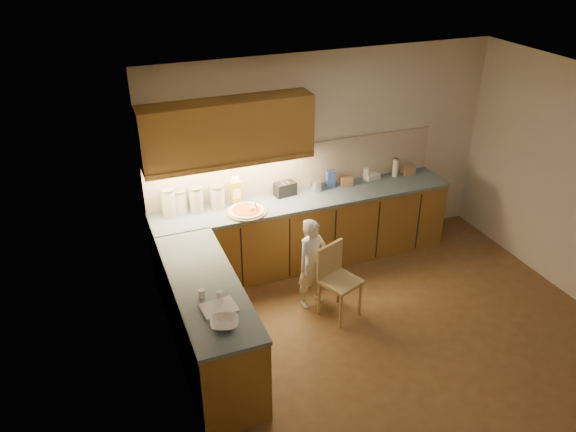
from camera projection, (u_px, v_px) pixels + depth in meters
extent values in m
plane|color=brown|center=(398.00, 335.00, 6.00)|extent=(4.50, 4.50, 0.00)
cube|color=beige|center=(324.00, 156.00, 7.02)|extent=(4.50, 0.04, 2.60)
cube|color=beige|center=(574.00, 368.00, 3.74)|extent=(4.50, 0.04, 2.60)
cube|color=beige|center=(178.00, 278.00, 4.66)|extent=(0.04, 4.00, 2.60)
cube|color=white|center=(427.00, 97.00, 4.76)|extent=(4.50, 4.00, 0.04)
cube|color=olive|center=(305.00, 232.00, 7.06)|extent=(3.75, 0.60, 0.88)
cube|color=olive|center=(208.00, 323.00, 5.49)|extent=(0.60, 2.00, 0.88)
cube|color=#4D616F|center=(305.00, 199.00, 6.84)|extent=(3.77, 0.62, 0.04)
cube|color=#4D616F|center=(205.00, 284.00, 5.27)|extent=(0.62, 2.02, 0.04)
cube|color=black|center=(191.00, 269.00, 6.33)|extent=(0.02, 0.01, 0.80)
cube|color=black|center=(242.00, 258.00, 6.52)|extent=(0.02, 0.01, 0.80)
cube|color=black|center=(290.00, 248.00, 6.71)|extent=(0.02, 0.01, 0.80)
cube|color=black|center=(335.00, 239.00, 6.90)|extent=(0.02, 0.01, 0.80)
cube|color=black|center=(378.00, 230.00, 7.09)|extent=(0.02, 0.01, 0.80)
cube|color=black|center=(418.00, 222.00, 7.29)|extent=(0.02, 0.01, 0.80)
cube|color=#C1AD95|center=(297.00, 167.00, 6.93)|extent=(3.75, 0.02, 0.58)
cube|color=olive|center=(228.00, 131.00, 6.21)|extent=(1.95, 0.35, 0.70)
cube|color=olive|center=(233.00, 166.00, 6.23)|extent=(1.95, 0.02, 0.06)
cylinder|color=#A38651|center=(246.00, 212.00, 6.49)|extent=(0.47, 0.47, 0.02)
cylinder|color=#F7E4C1|center=(246.00, 210.00, 6.48)|extent=(0.41, 0.41, 0.02)
cylinder|color=#BB4519|center=(246.00, 210.00, 6.47)|extent=(0.33, 0.33, 0.01)
sphere|color=white|center=(252.00, 209.00, 6.45)|extent=(0.06, 0.06, 0.06)
cylinder|color=white|center=(257.00, 208.00, 6.40)|extent=(0.08, 0.09, 0.19)
imported|color=silver|center=(312.00, 264.00, 6.24)|extent=(0.45, 0.37, 1.08)
cylinder|color=tan|center=(341.00, 312.00, 6.01)|extent=(0.03, 0.03, 0.43)
cylinder|color=tan|center=(360.00, 299.00, 6.20)|extent=(0.03, 0.03, 0.43)
cylinder|color=tan|center=(319.00, 298.00, 6.21)|extent=(0.03, 0.03, 0.43)
cylinder|color=tan|center=(338.00, 287.00, 6.41)|extent=(0.03, 0.03, 0.43)
cube|color=tan|center=(340.00, 282.00, 6.10)|extent=(0.49, 0.49, 0.04)
cube|color=tan|center=(330.00, 259.00, 6.11)|extent=(0.36, 0.17, 0.38)
imported|color=silver|center=(224.00, 323.00, 4.69)|extent=(0.30, 0.30, 0.06)
cylinder|color=beige|center=(169.00, 203.00, 6.35)|extent=(0.16, 0.16, 0.32)
cylinder|color=tan|center=(167.00, 189.00, 6.27)|extent=(0.17, 0.17, 0.02)
cylinder|color=silver|center=(180.00, 202.00, 6.43)|extent=(0.15, 0.15, 0.27)
cylinder|color=gray|center=(179.00, 191.00, 6.37)|extent=(0.16, 0.16, 0.02)
cylinder|color=beige|center=(196.00, 200.00, 6.45)|extent=(0.16, 0.16, 0.29)
cylinder|color=gray|center=(195.00, 188.00, 6.38)|extent=(0.17, 0.17, 0.02)
cylinder|color=beige|center=(217.00, 197.00, 6.55)|extent=(0.17, 0.17, 0.27)
cylinder|color=gray|center=(217.00, 186.00, 6.48)|extent=(0.18, 0.18, 0.02)
cube|color=gold|center=(236.00, 193.00, 6.61)|extent=(0.12, 0.09, 0.30)
cube|color=white|center=(235.00, 179.00, 6.53)|extent=(0.08, 0.05, 0.05)
cube|color=black|center=(285.00, 189.00, 6.86)|extent=(0.28, 0.18, 0.17)
cube|color=#A3A2A7|center=(283.00, 183.00, 6.80)|extent=(0.04, 0.11, 0.00)
cube|color=#A3A2A7|center=(287.00, 182.00, 6.83)|extent=(0.04, 0.11, 0.00)
cylinder|color=silver|center=(316.00, 186.00, 7.00)|extent=(0.16, 0.16, 0.12)
cylinder|color=silver|center=(316.00, 181.00, 6.97)|extent=(0.17, 0.17, 0.01)
cube|color=#344E9C|center=(331.00, 179.00, 7.05)|extent=(0.12, 0.09, 0.22)
cube|color=#A67C59|center=(346.00, 181.00, 7.13)|extent=(0.17, 0.14, 0.11)
cube|color=white|center=(366.00, 174.00, 7.25)|extent=(0.07, 0.07, 0.16)
cube|color=white|center=(372.00, 176.00, 7.30)|extent=(0.20, 0.15, 0.08)
cylinder|color=white|center=(396.00, 168.00, 7.33)|extent=(0.08, 0.08, 0.24)
cylinder|color=gray|center=(396.00, 159.00, 7.27)|extent=(0.08, 0.08, 0.02)
cube|color=tan|center=(408.00, 169.00, 7.43)|extent=(0.16, 0.13, 0.13)
cube|color=silver|center=(219.00, 308.00, 4.91)|extent=(0.32, 0.26, 0.02)
cylinder|color=silver|center=(202.00, 294.00, 5.04)|extent=(0.06, 0.06, 0.08)
cylinder|color=silver|center=(220.00, 295.00, 5.03)|extent=(0.07, 0.07, 0.07)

